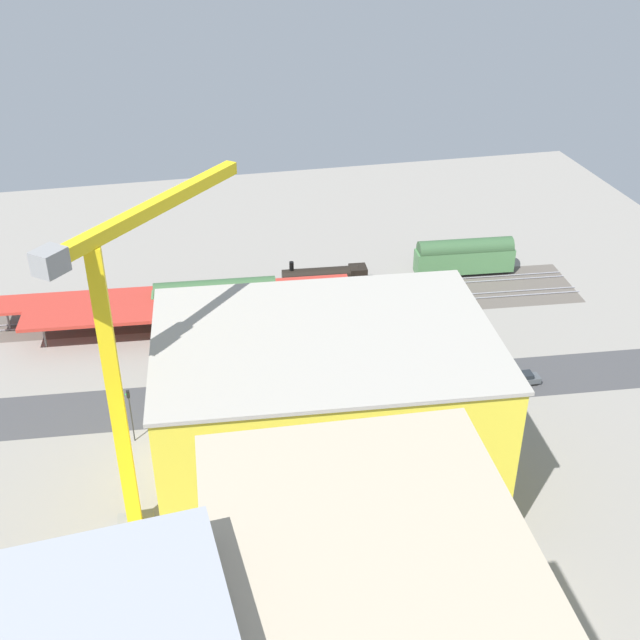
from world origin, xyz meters
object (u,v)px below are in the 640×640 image
parked_car_5 (237,416)px  street_tree_2 (417,321)px  box_truck_0 (392,371)px  construction_building (324,418)px  street_tree_1 (422,326)px  parked_car_2 (412,392)px  freight_coach_far (216,298)px  street_tree_3 (437,329)px  passenger_coach (464,256)px  street_tree_0 (323,335)px  parked_car_4 (293,408)px  parked_car_0 (522,379)px  platform_canopy_near (232,308)px  platform_canopy_far (173,295)px  parked_car_3 (355,398)px  traffic_light (130,408)px  locomotive (329,278)px  tower_crane (126,359)px  parked_car_1 (469,383)px

parked_car_5 → street_tree_2: 27.56m
street_tree_2 → box_truck_0: bearing=44.4°
construction_building → street_tree_1: 28.90m
parked_car_2 → street_tree_1: street_tree_1 is taller
street_tree_2 → freight_coach_far: bearing=-34.4°
box_truck_0 → street_tree_3: (-7.37, -4.11, 3.05)m
construction_building → box_truck_0: 24.08m
street_tree_1 → passenger_coach: bearing=-123.2°
street_tree_0 → construction_building: bearing=77.9°
parked_car_4 → street_tree_3: street_tree_3 is taller
parked_car_2 → parked_car_5: size_ratio=0.92×
freight_coach_far → box_truck_0: size_ratio=2.06×
construction_building → freight_coach_far: bearing=-74.9°
street_tree_2 → parked_car_4: bearing=25.2°
passenger_coach → parked_car_0: (4.07, 31.57, -2.56)m
parked_car_5 → street_tree_3: size_ratio=0.68×
passenger_coach → box_truck_0: (20.46, 27.29, -1.67)m
platform_canopy_near → parked_car_5: bearing=84.3°
platform_canopy_far → parked_car_2: size_ratio=12.32×
parked_car_3 → parked_car_4: parked_car_4 is taller
parked_car_3 → traffic_light: size_ratio=0.58×
box_truck_0 → construction_building: bearing=54.3°
parked_car_0 → construction_building: construction_building is taller
locomotive → street_tree_3: bearing=112.6°
street_tree_3 → parked_car_2: bearing=54.0°
parked_car_2 → parked_car_5: 22.39m
tower_crane → traffic_light: size_ratio=4.70×
tower_crane → street_tree_3: bearing=-149.6°
box_truck_0 → street_tree_0: street_tree_0 is taller
locomotive → parked_car_5: size_ratio=3.21×
platform_canopy_far → parked_car_0: 51.09m
passenger_coach → parked_car_5: bearing=37.3°
parked_car_5 → street_tree_0: (-12.49, -8.09, 5.14)m
freight_coach_far → traffic_light: (12.61, 27.32, 1.48)m
passenger_coach → box_truck_0: bearing=53.1°
parked_car_0 → parked_car_5: (37.38, 0.00, -0.01)m
street_tree_0 → parked_car_1: bearing=157.2°
parked_car_4 → box_truck_0: size_ratio=0.51×
parked_car_3 → construction_building: 18.68m
freight_coach_far → parked_car_1: freight_coach_far is taller
parked_car_5 → box_truck_0: size_ratio=0.51×
passenger_coach → parked_car_3: size_ratio=3.95×
platform_canopy_far → parked_car_5: size_ratio=11.38×
parked_car_0 → parked_car_3: bearing=-1.4°
platform_canopy_near → parked_car_3: bearing=122.7°
platform_canopy_far → parked_car_5: bearing=102.6°
platform_canopy_far → traffic_light: traffic_light is taller
tower_crane → street_tree_0: tower_crane is taller
parked_car_0 → passenger_coach: bearing=-97.3°
locomotive → street_tree_1: street_tree_1 is taller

